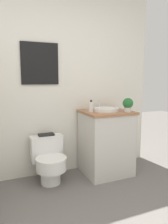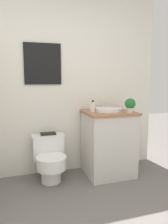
{
  "view_description": "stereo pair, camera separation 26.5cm",
  "coord_description": "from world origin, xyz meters",
  "px_view_note": "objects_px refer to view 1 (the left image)",
  "views": [
    {
      "loc": [
        -0.53,
        -0.94,
        1.31
      ],
      "look_at": [
        0.52,
        1.47,
        0.91
      ],
      "focal_mm": 35.0,
      "sensor_mm": 36.0,
      "label": 1
    },
    {
      "loc": [
        -0.28,
        -1.03,
        1.31
      ],
      "look_at": [
        0.52,
        1.47,
        0.91
      ],
      "focal_mm": 35.0,
      "sensor_mm": 36.0,
      "label": 2
    }
  ],
  "objects_px": {
    "sink": "(106,109)",
    "toilet": "(49,160)",
    "soap_bottle": "(91,107)",
    "book_on_tank": "(46,135)",
    "potted_plant": "(128,104)"
  },
  "relations": [
    {
      "from": "sink",
      "to": "toilet",
      "type": "bearing_deg",
      "value": 177.96
    },
    {
      "from": "soap_bottle",
      "to": "toilet",
      "type": "bearing_deg",
      "value": 176.79
    },
    {
      "from": "book_on_tank",
      "to": "soap_bottle",
      "type": "bearing_deg",
      "value": -15.65
    },
    {
      "from": "soap_bottle",
      "to": "book_on_tank",
      "type": "distance_m",
      "value": 0.69
    },
    {
      "from": "toilet",
      "to": "soap_bottle",
      "type": "bearing_deg",
      "value": -3.21
    },
    {
      "from": "potted_plant",
      "to": "book_on_tank",
      "type": "distance_m",
      "value": 1.14
    },
    {
      "from": "toilet",
      "to": "sink",
      "type": "bearing_deg",
      "value": -2.04
    },
    {
      "from": "sink",
      "to": "book_on_tank",
      "type": "bearing_deg",
      "value": 168.9
    },
    {
      "from": "sink",
      "to": "potted_plant",
      "type": "height_order",
      "value": "potted_plant"
    },
    {
      "from": "toilet",
      "to": "book_on_tank",
      "type": "xyz_separation_m",
      "value": [
        0.0,
        0.13,
        0.3
      ]
    },
    {
      "from": "toilet",
      "to": "sink",
      "type": "distance_m",
      "value": 1.0
    },
    {
      "from": "sink",
      "to": "book_on_tank",
      "type": "distance_m",
      "value": 0.87
    },
    {
      "from": "toilet",
      "to": "book_on_tank",
      "type": "distance_m",
      "value": 0.33
    },
    {
      "from": "toilet",
      "to": "potted_plant",
      "type": "bearing_deg",
      "value": -13.24
    },
    {
      "from": "toilet",
      "to": "potted_plant",
      "type": "height_order",
      "value": "potted_plant"
    }
  ]
}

